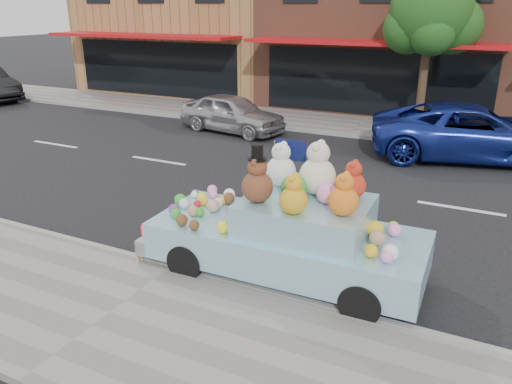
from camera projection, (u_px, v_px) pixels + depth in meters
The scene contains 11 objects.
ground at pixel (289, 182), 12.42m from camera, with size 120.00×120.00×0.00m, color black.
near_sidewalk at pixel (110, 316), 6.94m from camera, with size 60.00×3.00×0.12m, color gray.
far_sidewalk at pixel (359, 126), 17.86m from camera, with size 60.00×3.00×0.12m, color gray.
near_kerb at pixel (172, 268), 8.20m from camera, with size 60.00×0.12×0.13m, color gray.
far_kerb at pixel (347, 135), 16.60m from camera, with size 60.00×0.12×0.13m, color gray.
storefront_left at pixel (200, 15), 25.34m from camera, with size 10.00×9.80×7.30m.
storefront_mid at pixel (400, 17), 21.20m from camera, with size 10.00×9.80×7.30m.
street_tree at pixel (431, 20), 15.79m from camera, with size 3.00×2.70×5.22m.
car_silver at pixel (232, 113), 17.11m from camera, with size 1.54×3.82×1.30m, color #AFAEB3.
car_blue at pixel (473, 132), 14.03m from camera, with size 2.56×5.55×1.54m, color navy.
art_car at pixel (289, 231), 7.84m from camera, with size 4.52×1.86×2.24m.
Camera 1 is at (4.44, -10.88, 4.12)m, focal length 35.00 mm.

